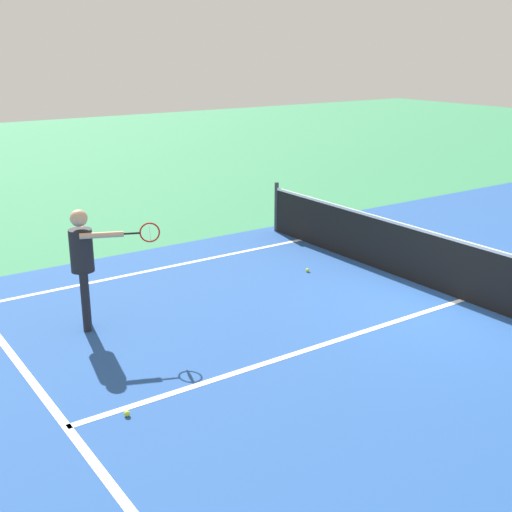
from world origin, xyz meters
name	(u,v)px	position (x,y,z in m)	size (l,w,h in m)	color
ground_plane	(462,300)	(0.00, 0.00, 0.00)	(60.00, 60.00, 0.00)	#337F51
court_surface_inbounds	(462,300)	(0.00, 0.00, 0.00)	(10.62, 24.40, 0.00)	#234C93
line_sideline_left	(5,300)	(-4.11, -5.95, 0.00)	(0.10, 11.89, 0.01)	white
line_service_near	(67,427)	(0.00, -6.40, 0.00)	(8.22, 0.10, 0.01)	white
line_center_service	(304,351)	(0.00, -3.20, 0.00)	(0.10, 6.40, 0.01)	white
net	(465,271)	(0.00, 0.00, 0.49)	(10.00, 0.09, 1.07)	#33383D
player_near	(84,255)	(-2.33, -5.24, 1.08)	(0.83, 1.09, 1.73)	black
tennis_ball_mid_court	(127,414)	(0.16, -5.79, 0.03)	(0.07, 0.07, 0.07)	#CCE033
tennis_ball_near_net	(308,270)	(-2.46, -1.15, 0.03)	(0.07, 0.07, 0.07)	#CCE033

